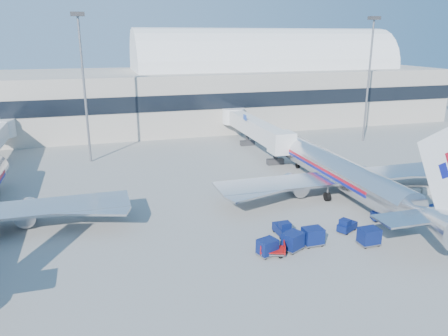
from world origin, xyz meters
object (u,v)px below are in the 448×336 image
object	(u,v)px
mast_east	(370,62)
tug_lead	(347,225)
airliner_main	(343,174)
cart_solo_near	(369,236)
barrier_near	(409,193)
cart_train_a	(313,236)
cart_solo_far	(437,214)
cart_open_red	(273,251)
tug_right	(381,215)
mast_west	(82,67)
jetbridge_near	(252,127)
tug_left	(283,229)
cart_train_c	(267,247)
barrier_mid	(431,190)
cart_train_b	(293,241)

from	to	relation	value
mast_east	tug_lead	size ratio (longest dim) A/B	9.08
airliner_main	cart_solo_near	world-z (taller)	airliner_main
barrier_near	cart_train_a	distance (m)	19.77
tug_lead	cart_solo_far	xyz separation A→B (m)	(10.51, -0.72, 0.33)
cart_solo_far	cart_open_red	distance (m)	19.79
tug_lead	tug_right	bearing A→B (deg)	-12.75
mast_west	tug_right	size ratio (longest dim) A/B	9.27
cart_solo_far	cart_open_red	world-z (taller)	cart_solo_far
jetbridge_near	tug_lead	xyz separation A→B (m)	(-2.68, -35.62, -3.27)
mast_west	cart_open_red	bearing A→B (deg)	-67.15
tug_left	cart_open_red	world-z (taller)	tug_left
cart_train_c	cart_open_red	distance (m)	0.64
mast_west	cart_train_c	xyz separation A→B (m)	(15.23, -37.23, -13.96)
mast_west	cart_solo_near	world-z (taller)	mast_west
airliner_main	barrier_near	world-z (taller)	airliner_main
barrier_mid	cart_train_a	world-z (taller)	cart_train_a
tug_right	mast_west	bearing A→B (deg)	147.58
cart_solo_far	cart_train_a	bearing A→B (deg)	172.58
jetbridge_near	barrier_near	world-z (taller)	jetbridge_near
cart_train_a	cart_open_red	size ratio (longest dim) A/B	0.74
airliner_main	cart_open_red	distance (m)	18.70
barrier_near	cart_solo_far	bearing A→B (deg)	-108.89
cart_solo_far	mast_east	bearing A→B (deg)	56.54
cart_train_a	cart_train_b	distance (m)	2.31
airliner_main	cart_train_c	bearing A→B (deg)	-141.53
cart_train_a	cart_train_c	world-z (taller)	cart_train_a
tug_right	cart_open_red	size ratio (longest dim) A/B	0.91
barrier_mid	cart_train_b	size ratio (longest dim) A/B	1.24
airliner_main	tug_left	world-z (taller)	airliner_main
barrier_mid	tug_right	distance (m)	12.53
tug_left	cart_train_c	world-z (taller)	tug_left
mast_west	cart_train_b	size ratio (longest dim) A/B	9.35
mast_west	barrier_mid	size ratio (longest dim) A/B	7.53
cart_train_b	cart_train_c	xyz separation A→B (m)	(-2.67, -0.30, -0.08)
cart_solo_near	jetbridge_near	bearing A→B (deg)	85.46
jetbridge_near	cart_solo_far	world-z (taller)	jetbridge_near
cart_train_c	cart_open_red	bearing A→B (deg)	-28.68
tug_left	cart_solo_far	size ratio (longest dim) A/B	1.04
airliner_main	cart_solo_near	bearing A→B (deg)	-110.41
barrier_mid	mast_east	bearing A→B (deg)	72.74
tug_right	mast_east	bearing A→B (deg)	74.81
jetbridge_near	cart_train_a	size ratio (longest dim) A/B	13.82
tug_lead	tug_left	distance (m)	6.71
tug_lead	cart_open_red	world-z (taller)	tug_lead
mast_west	barrier_near	xyz separation A→B (m)	(38.00, -28.00, -14.34)
cart_train_b	barrier_mid	bearing A→B (deg)	-6.56
cart_solo_far	tug_right	bearing A→B (deg)	147.73
jetbridge_near	mast_east	bearing A→B (deg)	-2.07
airliner_main	tug_lead	distance (m)	10.85
airliner_main	mast_east	size ratio (longest dim) A/B	1.65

